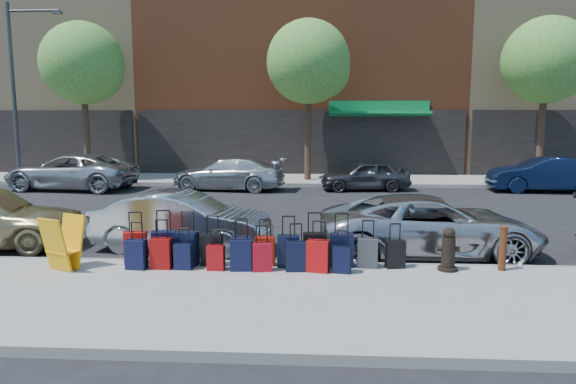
# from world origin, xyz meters

# --- Properties ---
(ground) EXTENTS (120.00, 120.00, 0.00)m
(ground) POSITION_xyz_m (0.00, 0.00, 0.00)
(ground) COLOR black
(ground) RESTS_ON ground
(sidewalk_near) EXTENTS (60.00, 4.00, 0.15)m
(sidewalk_near) POSITION_xyz_m (0.00, -6.50, 0.07)
(sidewalk_near) COLOR gray
(sidewalk_near) RESTS_ON ground
(sidewalk_far) EXTENTS (60.00, 4.00, 0.15)m
(sidewalk_far) POSITION_xyz_m (0.00, 10.00, 0.07)
(sidewalk_far) COLOR gray
(sidewalk_far) RESTS_ON ground
(curb_near) EXTENTS (60.00, 0.08, 0.15)m
(curb_near) POSITION_xyz_m (0.00, -4.48, 0.07)
(curb_near) COLOR gray
(curb_near) RESTS_ON ground
(curb_far) EXTENTS (60.00, 0.08, 0.15)m
(curb_far) POSITION_xyz_m (0.00, 7.98, 0.07)
(curb_far) COLOR gray
(curb_far) RESTS_ON ground
(building_left) EXTENTS (15.00, 12.12, 16.00)m
(building_left) POSITION_xyz_m (-16.00, 17.98, 7.98)
(building_left) COLOR tan
(building_left) RESTS_ON ground
(building_center) EXTENTS (17.00, 12.85, 20.00)m
(building_center) POSITION_xyz_m (0.00, 17.99, 9.98)
(building_center) COLOR brown
(building_center) RESTS_ON ground
(building_right) EXTENTS (15.00, 12.12, 18.00)m
(building_right) POSITION_xyz_m (16.00, 17.99, 8.98)
(building_right) COLOR tan
(building_right) RESTS_ON ground
(tree_left) EXTENTS (3.80, 3.80, 7.27)m
(tree_left) POSITION_xyz_m (-9.86, 9.50, 5.41)
(tree_left) COLOR black
(tree_left) RESTS_ON sidewalk_far
(tree_center) EXTENTS (3.80, 3.80, 7.27)m
(tree_center) POSITION_xyz_m (0.64, 9.50, 5.41)
(tree_center) COLOR black
(tree_center) RESTS_ON sidewalk_far
(tree_right) EXTENTS (3.80, 3.80, 7.27)m
(tree_right) POSITION_xyz_m (11.14, 9.50, 5.41)
(tree_right) COLOR black
(tree_right) RESTS_ON sidewalk_far
(streetlight) EXTENTS (2.59, 0.18, 8.00)m
(streetlight) POSITION_xyz_m (-12.80, 8.80, 4.66)
(streetlight) COLOR #333338
(streetlight) RESTS_ON sidewalk_far
(suitcase_front_0) EXTENTS (0.45, 0.29, 1.02)m
(suitcase_front_0) POSITION_xyz_m (-2.58, -4.75, 0.47)
(suitcase_front_0) COLOR #AE120B
(suitcase_front_0) RESTS_ON sidewalk_near
(suitcase_front_1) EXTENTS (0.48, 0.32, 1.07)m
(suitcase_front_1) POSITION_xyz_m (-1.99, -4.82, 0.49)
(suitcase_front_1) COLOR black
(suitcase_front_1) RESTS_ON sidewalk_near
(suitcase_front_2) EXTENTS (0.47, 0.32, 1.05)m
(suitcase_front_2) POSITION_xyz_m (-1.55, -4.82, 0.48)
(suitcase_front_2) COLOR black
(suitcase_front_2) RESTS_ON sidewalk_near
(suitcase_front_3) EXTENTS (0.43, 0.27, 0.97)m
(suitcase_front_3) POSITION_xyz_m (-1.06, -4.80, 0.46)
(suitcase_front_3) COLOR black
(suitcase_front_3) RESTS_ON sidewalk_near
(suitcase_front_4) EXTENTS (0.40, 0.24, 0.93)m
(suitcase_front_4) POSITION_xyz_m (-0.48, -4.84, 0.44)
(suitcase_front_4) COLOR black
(suitcase_front_4) RESTS_ON sidewalk_near
(suitcase_front_5) EXTENTS (0.38, 0.22, 0.91)m
(suitcase_front_5) POSITION_xyz_m (-0.03, -4.75, 0.43)
(suitcase_front_5) COLOR #A9180A
(suitcase_front_5) RESTS_ON sidewalk_near
(suitcase_front_6) EXTENTS (0.41, 0.23, 0.98)m
(suitcase_front_6) POSITION_xyz_m (0.42, -4.82, 0.46)
(suitcase_front_6) COLOR black
(suitcase_front_6) RESTS_ON sidewalk_near
(suitcase_front_7) EXTENTS (0.45, 0.27, 1.05)m
(suitcase_front_7) POSITION_xyz_m (0.93, -4.76, 0.48)
(suitcase_front_7) COLOR black
(suitcase_front_7) RESTS_ON sidewalk_near
(suitcase_front_8) EXTENTS (0.46, 0.29, 1.04)m
(suitcase_front_8) POSITION_xyz_m (1.44, -4.77, 0.48)
(suitcase_front_8) COLOR black
(suitcase_front_8) RESTS_ON sidewalk_near
(suitcase_front_9) EXTENTS (0.39, 0.24, 0.91)m
(suitcase_front_9) POSITION_xyz_m (1.93, -4.78, 0.44)
(suitcase_front_9) COLOR #35353A
(suitcase_front_9) RESTS_ON sidewalk_near
(suitcase_front_10) EXTENTS (0.38, 0.25, 0.86)m
(suitcase_front_10) POSITION_xyz_m (2.45, -4.78, 0.42)
(suitcase_front_10) COLOR black
(suitcase_front_10) RESTS_ON sidewalk_near
(suitcase_back_0) EXTENTS (0.40, 0.26, 0.91)m
(suitcase_back_0) POSITION_xyz_m (-2.43, -5.14, 0.43)
(suitcase_back_0) COLOR black
(suitcase_back_0) RESTS_ON sidewalk_near
(suitcase_back_1) EXTENTS (0.41, 0.25, 0.94)m
(suitcase_back_1) POSITION_xyz_m (-1.97, -5.07, 0.44)
(suitcase_back_1) COLOR maroon
(suitcase_back_1) RESTS_ON sidewalk_near
(suitcase_back_2) EXTENTS (0.34, 0.21, 0.78)m
(suitcase_back_2) POSITION_xyz_m (-1.54, -5.10, 0.39)
(suitcase_back_2) COLOR black
(suitcase_back_2) RESTS_ON sidewalk_near
(suitcase_back_3) EXTENTS (0.33, 0.20, 0.77)m
(suitcase_back_3) POSITION_xyz_m (-0.92, -5.12, 0.39)
(suitcase_back_3) COLOR #96090D
(suitcase_back_3) RESTS_ON sidewalk_near
(suitcase_back_4) EXTENTS (0.41, 0.26, 0.95)m
(suitcase_back_4) POSITION_xyz_m (-0.44, -5.11, 0.45)
(suitcase_back_4) COLOR black
(suitcase_back_4) RESTS_ON sidewalk_near
(suitcase_back_5) EXTENTS (0.39, 0.27, 0.86)m
(suitcase_back_5) POSITION_xyz_m (-0.05, -5.12, 0.42)
(suitcase_back_5) COLOR #A00A17
(suitcase_back_5) RESTS_ON sidewalk_near
(suitcase_back_6) EXTENTS (0.39, 0.25, 0.90)m
(suitcase_back_6) POSITION_xyz_m (0.58, -5.09, 0.43)
(suitcase_back_6) COLOR black
(suitcase_back_6) RESTS_ON sidewalk_near
(suitcase_back_7) EXTENTS (0.44, 0.31, 0.96)m
(suitcase_back_7) POSITION_xyz_m (0.99, -5.11, 0.45)
(suitcase_back_7) COLOR #AC0B0C
(suitcase_back_7) RESTS_ON sidewalk_near
(suitcase_back_8) EXTENTS (0.36, 0.25, 0.79)m
(suitcase_back_8) POSITION_xyz_m (1.43, -5.15, 0.40)
(suitcase_back_8) COLOR black
(suitcase_back_8) RESTS_ON sidewalk_near
(fire_hydrant) EXTENTS (0.42, 0.37, 0.82)m
(fire_hydrant) POSITION_xyz_m (3.41, -4.88, 0.53)
(fire_hydrant) COLOR black
(fire_hydrant) RESTS_ON sidewalk_near
(bollard) EXTENTS (0.16, 0.16, 0.84)m
(bollard) POSITION_xyz_m (4.42, -4.83, 0.58)
(bollard) COLOR #38190C
(bollard) RESTS_ON sidewalk_near
(display_rack) EXTENTS (0.77, 0.80, 1.01)m
(display_rack) POSITION_xyz_m (-3.77, -5.25, 0.65)
(display_rack) COLOR #F5A40D
(display_rack) RESTS_ON sidewalk_near
(car_near_1) EXTENTS (4.11, 1.79, 1.32)m
(car_near_1) POSITION_xyz_m (-2.09, -3.07, 0.66)
(car_near_1) COLOR #B4B6BB
(car_near_1) RESTS_ON ground
(car_near_2) EXTENTS (4.84, 2.40, 1.32)m
(car_near_2) POSITION_xyz_m (3.42, -3.26, 0.66)
(car_near_2) COLOR #B0B1B7
(car_near_2) RESTS_ON ground
(car_far_0) EXTENTS (5.61, 3.05, 1.49)m
(car_far_0) POSITION_xyz_m (-9.39, 6.53, 0.75)
(car_far_0) COLOR #B4B6BB
(car_far_0) RESTS_ON ground
(car_far_1) EXTENTS (4.91, 2.49, 1.37)m
(car_far_1) POSITION_xyz_m (-2.76, 6.83, 0.68)
(car_far_1) COLOR silver
(car_far_1) RESTS_ON ground
(car_far_2) EXTENTS (3.79, 1.81, 1.25)m
(car_far_2) POSITION_xyz_m (2.94, 6.99, 0.63)
(car_far_2) COLOR #343336
(car_far_2) RESTS_ON ground
(car_far_3) EXTENTS (4.44, 1.80, 1.43)m
(car_far_3) POSITION_xyz_m (10.18, 6.94, 0.72)
(car_far_3) COLOR #0D1A3A
(car_far_3) RESTS_ON ground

